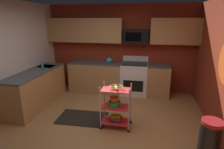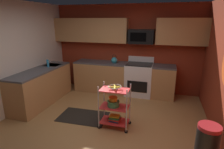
% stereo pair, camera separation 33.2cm
% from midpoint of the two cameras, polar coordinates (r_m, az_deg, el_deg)
% --- Properties ---
extents(floor, '(4.40, 4.80, 0.04)m').
position_cam_midpoint_polar(floor, '(4.02, -5.78, -16.59)').
color(floor, '#A87542').
rests_on(floor, ground).
extents(wall_back, '(4.52, 0.06, 2.60)m').
position_cam_midpoint_polar(wall_back, '(5.80, 0.90, 7.82)').
color(wall_back, maroon).
rests_on(wall_back, ground).
extents(counter_run, '(3.69, 2.60, 0.92)m').
position_cam_midpoint_polar(counter_run, '(5.39, -8.94, -2.19)').
color(counter_run, '#B27F4C').
rests_on(counter_run, ground).
extents(oven_range, '(0.76, 0.65, 1.10)m').
position_cam_midpoint_polar(oven_range, '(5.60, 5.07, -1.19)').
color(oven_range, white).
rests_on(oven_range, ground).
extents(upper_cabinets, '(4.40, 0.33, 0.70)m').
position_cam_midpoint_polar(upper_cabinets, '(5.58, -0.55, 13.16)').
color(upper_cabinets, '#B27F4C').
extents(microwave, '(0.70, 0.39, 0.40)m').
position_cam_midpoint_polar(microwave, '(5.47, 5.52, 11.45)').
color(microwave, black).
extents(rolling_cart, '(0.64, 0.37, 0.91)m').
position_cam_midpoint_polar(rolling_cart, '(3.88, -1.30, -9.74)').
color(rolling_cart, silver).
rests_on(rolling_cart, ground).
extents(fruit_bowl, '(0.27, 0.27, 0.07)m').
position_cam_midpoint_polar(fruit_bowl, '(3.72, -1.34, -3.87)').
color(fruit_bowl, silver).
rests_on(fruit_bowl, rolling_cart).
extents(mixing_bowl_large, '(0.25, 0.25, 0.11)m').
position_cam_midpoint_polar(mixing_bowl_large, '(3.86, -1.70, -8.81)').
color(mixing_bowl_large, '#387F4C').
rests_on(mixing_bowl_large, rolling_cart).
extents(mixing_bowl_small, '(0.18, 0.18, 0.08)m').
position_cam_midpoint_polar(mixing_bowl_small, '(3.83, -1.82, -7.39)').
color(mixing_bowl_small, orange).
rests_on(mixing_bowl_small, rolling_cart).
extents(book_stack, '(0.26, 0.20, 0.13)m').
position_cam_midpoint_polar(book_stack, '(4.00, -1.27, -13.10)').
color(book_stack, '#1E4C8C').
rests_on(book_stack, rolling_cart).
extents(kettle, '(0.21, 0.18, 0.26)m').
position_cam_midpoint_polar(kettle, '(5.60, -2.54, 4.33)').
color(kettle, teal).
rests_on(kettle, counter_run).
extents(dish_soap_bottle, '(0.06, 0.06, 0.20)m').
position_cam_midpoint_polar(dish_soap_bottle, '(5.32, -22.11, 2.76)').
color(dish_soap_bottle, '#2D8CBF').
rests_on(dish_soap_bottle, counter_run).
extents(trash_can, '(0.34, 0.42, 0.66)m').
position_cam_midpoint_polar(trash_can, '(3.44, 25.06, -17.49)').
color(trash_can, black).
rests_on(trash_can, ground).
extents(floor_rug, '(1.12, 0.74, 0.01)m').
position_cam_midpoint_polar(floor_rug, '(4.47, -11.09, -12.81)').
color(floor_rug, black).
rests_on(floor_rug, ground).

